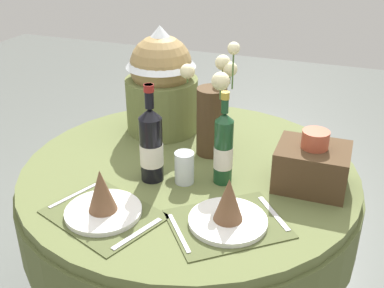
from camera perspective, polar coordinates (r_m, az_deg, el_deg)
The scene contains 9 objects.
dining_table at distance 1.82m, azimuth -0.34°, elevation -6.88°, with size 1.26×1.26×0.75m.
place_setting_left at distance 1.49m, azimuth -10.78°, elevation -6.93°, with size 0.41×0.36×0.16m.
place_setting_right at distance 1.43m, azimuth 4.41°, elevation -8.12°, with size 0.43×0.42×0.16m.
flower_vase at distance 1.77m, azimuth 2.50°, elevation 4.01°, with size 0.23×0.23×0.44m.
wine_bottle_left at distance 1.61m, azimuth -4.96°, elevation -0.07°, with size 0.08×0.08×0.35m.
wine_bottle_centre at distance 1.60m, azimuth 3.83°, elevation -0.54°, with size 0.07×0.07×0.33m.
tumbler_near_right at distance 1.63m, azimuth -0.93°, elevation -2.87°, with size 0.07×0.07×0.11m, color silver.
gift_tub_back_left at distance 1.96m, azimuth -3.74°, elevation 8.10°, with size 0.30×0.30×0.45m.
woven_basket_side_right at distance 1.64m, azimuth 14.31°, elevation -2.49°, with size 0.24×0.20×0.21m.
Camera 1 is at (0.54, -1.42, 1.61)m, focal length 44.06 mm.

